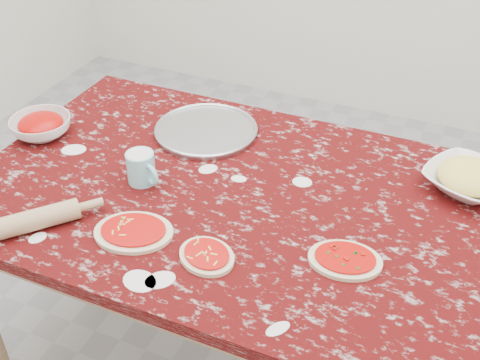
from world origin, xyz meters
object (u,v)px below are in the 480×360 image
Objects in this scene: sauce_bowl at (41,127)px; rolling_pin at (24,223)px; worktable at (240,216)px; pizza_tray at (206,131)px; cheese_bowl at (468,181)px; flour_mug at (142,168)px.

sauce_bowl is 0.68× the size of rolling_pin.
worktable is at bearing -2.64° from sauce_bowl.
worktable is 4.71× the size of pizza_tray.
sauce_bowl is 0.83× the size of cheese_bowl.
pizza_tray is at bearing -178.42° from cheese_bowl.
worktable is 0.68m from cheese_bowl.
cheese_bowl is (1.34, 0.26, -0.00)m from sauce_bowl.
sauce_bowl is 1.65× the size of flour_mug.
worktable is at bearing -47.74° from pizza_tray.
cheese_bowl is at bearing 25.84° from worktable.
worktable is 6.68× the size of cheese_bowl.
sauce_bowl is at bearing 123.83° from rolling_pin.
pizza_tray is at bearing 81.71° from flour_mug.
pizza_tray reaches higher than worktable.
cheese_bowl and rolling_pin have the same top height.
rolling_pin is (-0.22, -0.65, 0.02)m from pizza_tray.
worktable is at bearing -154.16° from cheese_bowl.
flour_mug is 0.41× the size of rolling_pin.
flour_mug is at bearing -11.94° from sauce_bowl.
rolling_pin is at bearing -140.21° from worktable.
pizza_tray is at bearing 71.55° from rolling_pin.
cheese_bowl reaches higher than pizza_tray.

